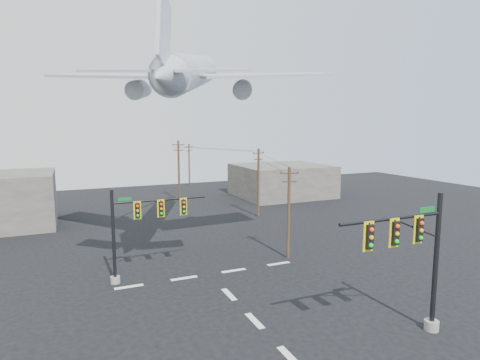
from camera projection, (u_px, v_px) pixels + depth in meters
name	position (u px, v px, depth m)	size (l,w,h in m)	color
ground	(290.00, 357.00, 19.67)	(120.00, 120.00, 0.00)	black
lane_markings	(245.00, 311.00, 24.52)	(14.00, 21.20, 0.01)	silver
signal_mast_near	(415.00, 259.00, 20.99)	(6.89, 0.85, 7.75)	gray
signal_mast_far	(138.00, 228.00, 28.99)	(7.15, 0.75, 6.83)	gray
utility_pole_a	(289.00, 211.00, 33.82)	(1.50, 0.66, 7.83)	#4C3720
utility_pole_b	(258.00, 181.00, 49.51)	(1.69, 0.53, 8.48)	#4C3720
utility_pole_c	(179.00, 170.00, 59.80)	(1.83, 0.54, 9.05)	#4C3720
utility_pole_d	(189.00, 164.00, 74.77)	(1.63, 0.28, 7.87)	#4C3720
power_lines	(217.00, 151.00, 53.80)	(7.95, 43.35, 0.59)	black
airliner	(191.00, 73.00, 33.69)	(22.27, 24.39, 6.81)	silver
building_right	(282.00, 180.00, 64.36)	(14.00, 12.00, 5.00)	slate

